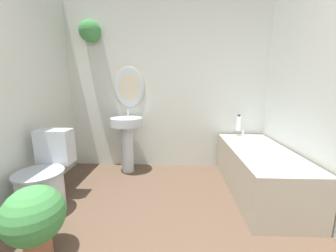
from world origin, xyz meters
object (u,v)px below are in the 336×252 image
Objects in this scene: toilet at (45,180)px; pedestal_sink at (127,134)px; potted_plant at (34,217)px; shampoo_bottle at (238,123)px; bathtub at (259,170)px.

pedestal_sink is at bearing 57.32° from toilet.
potted_plant is at bearing -62.96° from toilet.
potted_plant is (0.30, -0.60, 0.01)m from toilet.
toilet reaches higher than potted_plant.
pedestal_sink reaches higher than potted_plant.
toilet is at bearing -154.02° from shampoo_bottle.
toilet is 0.87× the size of pedestal_sink.
bathtub is at bearing -83.84° from shampoo_bottle.
bathtub is 6.48× the size of shampoo_bottle.
shampoo_bottle is at bearing 96.16° from bathtub.
toilet reaches higher than bathtub.
toilet is at bearing -122.68° from pedestal_sink.
toilet is 0.67m from potted_plant.
pedestal_sink is at bearing 162.29° from bathtub.
shampoo_bottle is at bearing 25.98° from toilet.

